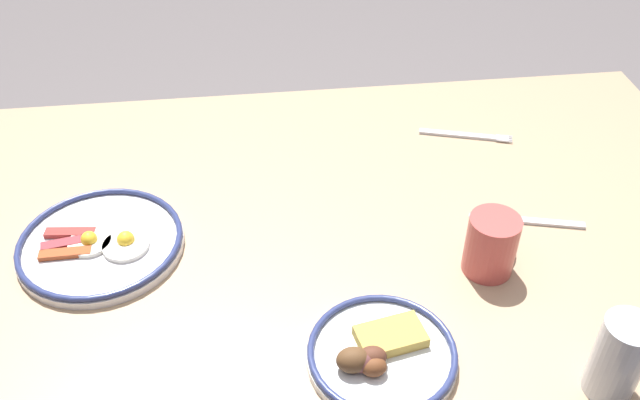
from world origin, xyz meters
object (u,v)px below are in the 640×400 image
coffee_mug (492,243)px  plate_near_main (101,243)px  fork_near (466,135)px  drinking_glass (617,361)px  plate_center_pancakes (380,354)px  tea_spoon (509,219)px

coffee_mug → plate_near_main: bearing=-10.7°
fork_near → drinking_glass: bearing=91.8°
drinking_glass → fork_near: bearing=-88.2°
plate_near_main → plate_center_pancakes: 0.50m
plate_center_pancakes → tea_spoon: 0.39m
plate_center_pancakes → fork_near: size_ratio=1.16×
coffee_mug → fork_near: 0.38m
plate_near_main → fork_near: 0.74m
coffee_mug → tea_spoon: (-0.07, -0.11, -0.05)m
plate_near_main → plate_center_pancakes: (-0.42, 0.28, 0.00)m
coffee_mug → tea_spoon: 0.14m
coffee_mug → plate_center_pancakes: bearing=38.1°
plate_near_main → drinking_glass: (-0.71, 0.36, 0.05)m
coffee_mug → drinking_glass: (-0.09, 0.24, 0.00)m
drinking_glass → fork_near: 0.62m
tea_spoon → plate_near_main: bearing=-0.9°
plate_center_pancakes → drinking_glass: 0.31m
plate_near_main → fork_near: size_ratio=1.48×
plate_near_main → drinking_glass: drinking_glass is taller
plate_near_main → drinking_glass: size_ratio=2.12×
plate_center_pancakes → tea_spoon: size_ratio=1.09×
plate_center_pancakes → fork_near: plate_center_pancakes is taller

